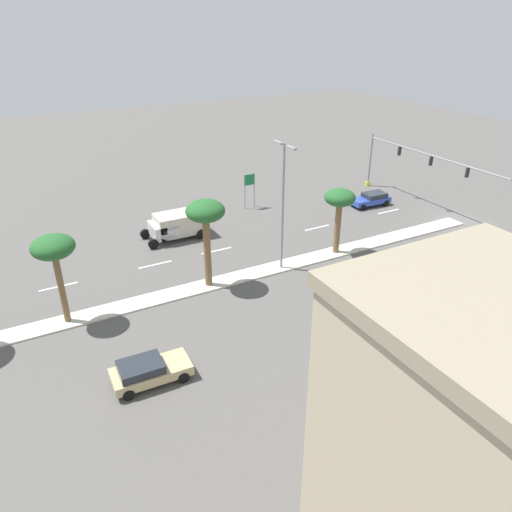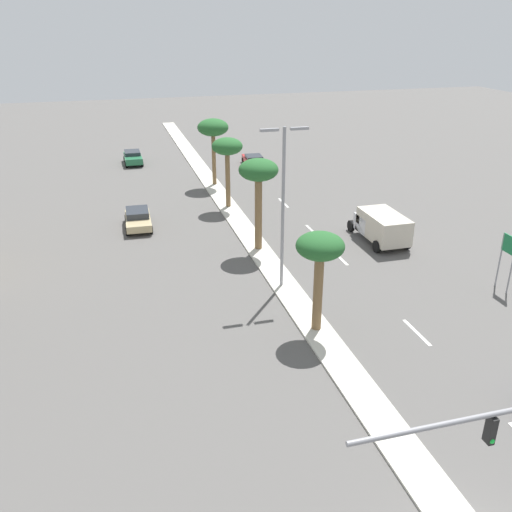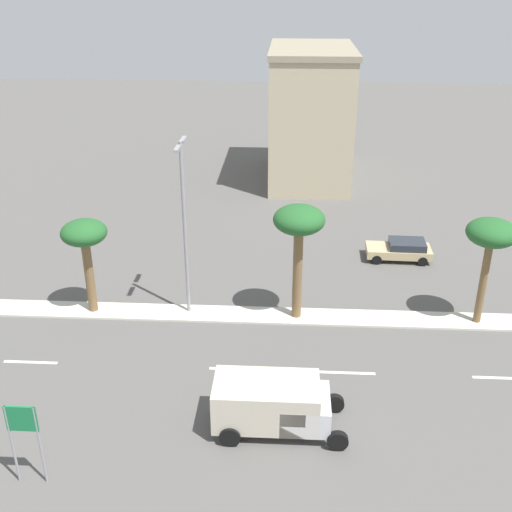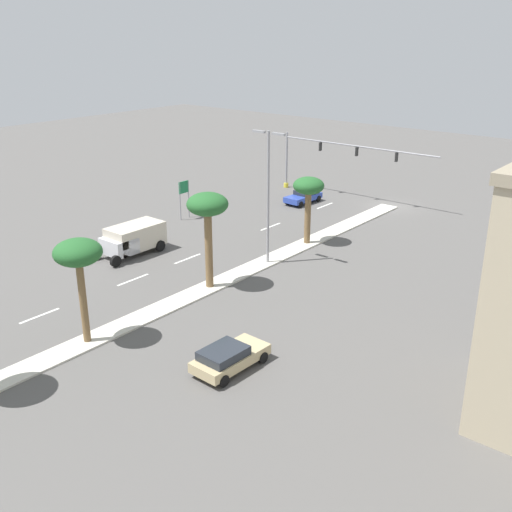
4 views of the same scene
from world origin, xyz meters
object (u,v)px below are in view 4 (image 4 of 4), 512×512
Objects in this scene: palm_tree_right at (208,209)px; street_lamp_center at (268,188)px; sedan_tan_front at (229,357)px; sedan_blue_left at (304,196)px; box_truck at (132,239)px; traffic_signal_gantry at (325,157)px; palm_tree_inboard at (309,189)px; directional_road_sign at (184,192)px; palm_tree_rear at (78,256)px.

palm_tree_right is 6.25m from street_lamp_center.
sedan_blue_left is at bearing -61.66° from sedan_tan_front.
sedan_tan_front is 0.77× the size of box_truck.
sedan_blue_left is at bearing 94.13° from traffic_signal_gantry.
sedan_blue_left is at bearing -53.65° from palm_tree_inboard.
directional_road_sign is at bearing -39.42° from sedan_tan_front.
palm_tree_right is at bearing 141.68° from directional_road_sign.
sedan_blue_left is at bearing -76.86° from palm_tree_rear.
sedan_blue_left is at bearing -95.02° from box_truck.
sedan_tan_front is (-8.23, 7.18, -4.97)m from palm_tree_right.
palm_tree_right is at bearing -41.10° from sedan_tan_front.
sedan_tan_front is (-8.26, -3.03, -4.60)m from palm_tree_rear.
directional_road_sign reaches higher than sedan_blue_left.
palm_tree_right is 23.92m from sedan_blue_left.
sedan_blue_left is (7.58, -22.13, -4.98)m from palm_tree_right.
palm_tree_rear is 1.41× the size of sedan_blue_left.
palm_tree_rear is at bearing 102.16° from traffic_signal_gantry.
directional_road_sign is 13.36m from palm_tree_inboard.
directional_road_sign is at bearing -68.78° from box_truck.
palm_tree_right is (-7.87, 26.19, 1.55)m from traffic_signal_gantry.
palm_tree_inboard is 1.28× the size of sedan_blue_left.
palm_tree_right is 1.53× the size of sedan_blue_left.
palm_tree_right is 10.46m from box_truck.
palm_tree_rear is 16.47m from street_lamp_center.
directional_road_sign is at bearing 71.72° from traffic_signal_gantry.
palm_tree_rear is (-13.07, 20.56, 2.76)m from directional_road_sign.
street_lamp_center is at bearing 116.13° from sedan_blue_left.
traffic_signal_gantry reaches higher than box_truck.
palm_tree_rear reaches higher than palm_tree_inboard.
directional_road_sign is 14.35m from street_lamp_center.
palm_tree_rear is at bearing 130.21° from box_truck.
box_truck is at bearing -49.79° from palm_tree_rear.
palm_tree_inboard is at bearing 126.35° from sedan_blue_left.
box_truck is (-3.66, 9.43, -1.29)m from directional_road_sign.
box_truck is (9.44, -0.92, -4.41)m from palm_tree_right.
street_lamp_center reaches higher than box_truck.
palm_tree_rear is at bearing 122.45° from directional_road_sign.
directional_road_sign is 24.52m from palm_tree_rear.
palm_tree_inboard is 0.98× the size of box_truck.
sedan_blue_left is (7.80, -15.89, -5.27)m from street_lamp_center.
directional_road_sign is 0.36× the size of street_lamp_center.
palm_tree_inboard is 1.27× the size of sedan_tan_front.
directional_road_sign is 13.14m from sedan_blue_left.
sedan_tan_front is at bearing 155.36° from box_truck.
traffic_signal_gantry is at bearing -73.28° from palm_tree_right.
palm_tree_rear reaches higher than traffic_signal_gantry.
palm_tree_inboard is 0.91× the size of palm_tree_rear.
traffic_signal_gantry is at bearing -61.26° from palm_tree_inboard.
palm_tree_inboard is (-7.87, 14.35, 0.57)m from traffic_signal_gantry.
traffic_signal_gantry is at bearing -85.87° from sedan_blue_left.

